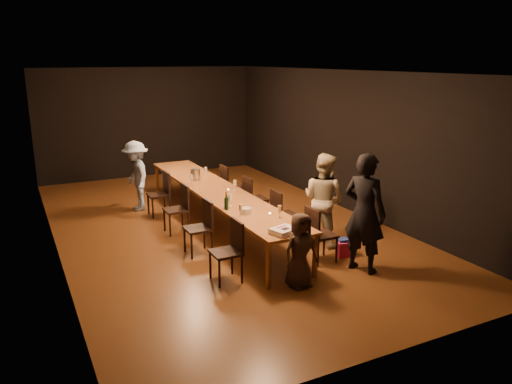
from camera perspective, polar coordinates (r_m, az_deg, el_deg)
name	(u,v)px	position (r m, az deg, el deg)	size (l,w,h in m)	color
ground	(218,226)	(10.00, -4.39, -3.88)	(10.00, 10.00, 0.00)	#452811
room_shell	(216,122)	(9.53, -4.64, 8.02)	(6.04, 10.04, 3.02)	black
table	(217,192)	(9.80, -4.47, 0.01)	(0.90, 6.00, 0.75)	#95572B
chair_right_0	(322,234)	(8.22, 7.51, -4.80)	(0.42, 0.42, 0.93)	black
chair_right_1	(285,214)	(9.18, 3.34, -2.55)	(0.42, 0.42, 0.93)	black
chair_right_2	(256,198)	(10.20, -0.02, -0.72)	(0.42, 0.42, 0.93)	black
chair_right_3	(232,185)	(11.24, -2.75, 0.78)	(0.42, 0.42, 0.93)	black
chair_left_0	(226,252)	(7.45, -3.48, -6.83)	(0.42, 0.42, 0.93)	black
chair_left_1	(198,228)	(8.50, -6.68, -4.09)	(0.42, 0.42, 0.93)	black
chair_left_2	(176,209)	(9.59, -9.15, -1.95)	(0.42, 0.42, 0.93)	black
chair_left_3	(158,194)	(10.70, -11.11, -0.25)	(0.42, 0.42, 0.93)	black
woman_birthday	(365,213)	(7.83, 12.30, -2.36)	(0.69, 0.45, 1.89)	black
woman_tan	(324,199)	(8.90, 7.73, -0.81)	(0.80, 0.63, 1.65)	#BCB08D
man_blue	(136,176)	(11.12, -13.52, 1.79)	(0.99, 0.57, 1.53)	#94B5E4
child	(300,250)	(7.26, 5.07, -6.67)	(0.55, 0.36, 1.12)	#39291F
gift_bag_red	(344,250)	(8.55, 9.97, -6.51)	(0.22, 0.12, 0.26)	#E0215B
gift_bag_blue	(345,247)	(8.60, 10.14, -6.21)	(0.25, 0.16, 0.31)	#223695
birthday_cake	(284,231)	(7.34, 3.21, -4.45)	(0.43, 0.38, 0.09)	white
plate_stack	(246,211)	(8.23, -1.19, -2.18)	(0.18, 0.18, 0.10)	silver
champagne_bottle	(226,201)	(8.45, -3.41, -0.99)	(0.07, 0.07, 0.31)	black
ice_bucket	(195,174)	(10.60, -6.93, 2.02)	(0.21, 0.21, 0.23)	silver
wineglass_0	(241,210)	(8.09, -1.76, -2.12)	(0.06, 0.06, 0.21)	beige
wineglass_1	(279,212)	(8.02, 2.70, -2.26)	(0.06, 0.06, 0.21)	beige
wineglass_2	(230,200)	(8.67, -2.97, -0.94)	(0.06, 0.06, 0.21)	silver
wineglass_3	(235,185)	(9.70, -2.43, 0.82)	(0.06, 0.06, 0.21)	beige
wineglass_4	(191,179)	(10.21, -7.40, 1.43)	(0.06, 0.06, 0.21)	silver
wineglass_5	(206,172)	(10.85, -5.76, 2.30)	(0.06, 0.06, 0.21)	silver
tealight_near	(270,214)	(8.17, 1.59, -2.57)	(0.05, 0.05, 0.03)	#B2B7B2
tealight_mid	(228,190)	(9.65, -3.19, 0.19)	(0.05, 0.05, 0.03)	#B2B7B2
tealight_far	(198,173)	(11.20, -6.69, 2.21)	(0.05, 0.05, 0.03)	#B2B7B2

